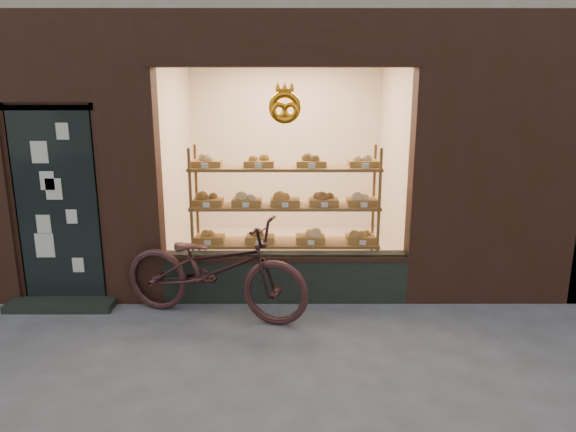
{
  "coord_description": "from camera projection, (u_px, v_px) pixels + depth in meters",
  "views": [
    {
      "loc": [
        0.48,
        -3.33,
        2.31
      ],
      "look_at": [
        0.48,
        2.0,
        1.01
      ],
      "focal_mm": 32.0,
      "sensor_mm": 36.0,
      "label": 1
    }
  ],
  "objects": [
    {
      "name": "bicycle",
      "position": [
        214.0,
        268.0,
        5.3
      ],
      "size": [
        2.14,
        1.24,
        1.06
      ],
      "primitive_type": "imported",
      "rotation": [
        0.0,
        0.0,
        1.29
      ],
      "color": "#351B1D",
      "rests_on": "ground"
    },
    {
      "name": "display_shelf",
      "position": [
        285.0,
        217.0,
        6.05
      ],
      "size": [
        2.2,
        0.45,
        1.7
      ],
      "color": "brown",
      "rests_on": "ground"
    },
    {
      "name": "ground",
      "position": [
        223.0,
        413.0,
        3.78
      ],
      "size": [
        90.0,
        90.0,
        0.0
      ],
      "primitive_type": "plane",
      "color": "#47474A"
    }
  ]
}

